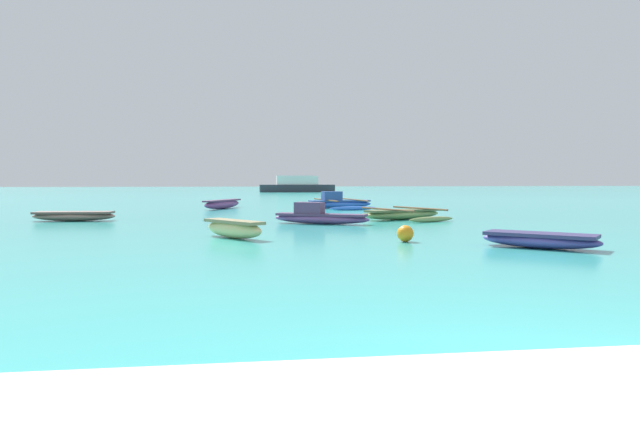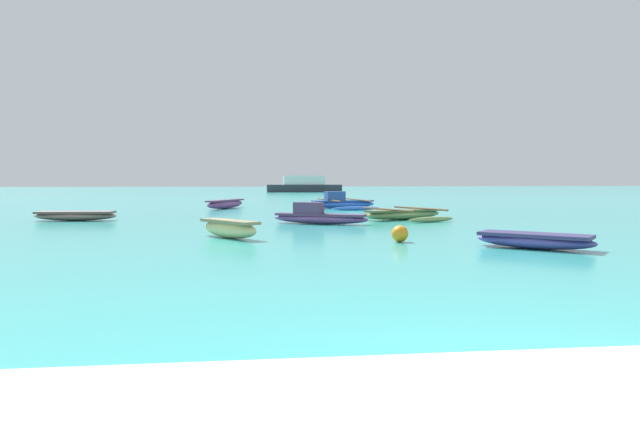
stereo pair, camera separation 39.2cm
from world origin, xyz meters
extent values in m
plane|color=#38ADA8|center=(0.00, 0.00, 0.00)|extent=(240.00, 240.00, 0.00)
ellipsoid|color=#8A9E5B|center=(3.49, 17.94, 0.19)|extent=(3.54, 2.07, 0.39)
cube|color=#58643E|center=(3.49, 17.94, 0.35)|extent=(3.27, 1.93, 0.08)
cylinder|color=brown|center=(4.22, 18.25, 0.41)|extent=(1.33, 2.96, 0.07)
cylinder|color=brown|center=(2.76, 17.62, 0.41)|extent=(1.33, 2.96, 0.07)
ellipsoid|color=#8A9E5B|center=(2.86, 19.41, 0.10)|extent=(2.02, 1.02, 0.20)
ellipsoid|color=#8A9E5B|center=(4.12, 16.47, 0.10)|extent=(2.02, 1.02, 0.20)
ellipsoid|color=#814E90|center=(0.03, 16.18, 0.18)|extent=(3.38, 2.18, 0.36)
cube|color=#54385B|center=(0.03, 16.18, 0.32)|extent=(3.12, 2.03, 0.08)
cube|color=#54385B|center=(-0.36, 16.38, 0.55)|extent=(1.11, 0.92, 0.39)
ellipsoid|color=#996F62|center=(-8.92, 18.80, 0.18)|extent=(3.09, 1.07, 0.35)
cube|color=brown|center=(-8.92, 18.80, 0.31)|extent=(2.85, 1.02, 0.08)
ellipsoid|color=#924687|center=(-3.72, 27.01, 0.24)|extent=(2.08, 3.48, 0.47)
cube|color=#5D3357|center=(-3.72, 27.01, 0.43)|extent=(1.93, 3.21, 0.08)
ellipsoid|color=#3B70EA|center=(2.52, 26.76, 0.22)|extent=(3.65, 1.34, 0.43)
cube|color=#2D4A8D|center=(2.52, 26.76, 0.39)|extent=(3.37, 1.27, 0.08)
cube|color=#2D4A8D|center=(2.07, 26.69, 0.67)|extent=(1.09, 0.84, 0.48)
cylinder|color=brown|center=(3.31, 26.88, 0.45)|extent=(0.71, 4.28, 0.07)
cylinder|color=brown|center=(1.72, 26.64, 0.45)|extent=(0.71, 4.28, 0.07)
ellipsoid|color=#3B70EA|center=(2.20, 28.90, 0.10)|extent=(2.50, 0.57, 0.20)
ellipsoid|color=#3B70EA|center=(2.84, 24.63, 0.10)|extent=(2.50, 0.57, 0.20)
ellipsoid|color=#E7CF85|center=(-2.93, 11.73, 0.24)|extent=(1.77, 2.16, 0.48)
cube|color=#8B7E56|center=(-2.93, 11.73, 0.44)|extent=(1.65, 2.00, 0.08)
ellipsoid|color=#504597|center=(3.96, 8.58, 0.17)|extent=(2.48, 2.35, 0.35)
cube|color=#393260|center=(3.96, 8.58, 0.31)|extent=(2.30, 2.18, 0.08)
sphere|color=orange|center=(1.31, 10.23, 0.21)|extent=(0.41, 0.41, 0.41)
cube|color=#2D333D|center=(3.99, 65.68, 0.45)|extent=(9.05, 1.99, 0.91)
cube|color=white|center=(3.99, 65.68, 1.45)|extent=(4.98, 1.69, 1.09)
camera|label=1|loc=(-2.72, -3.43, 1.55)|focal=32.00mm
camera|label=2|loc=(-2.33, -3.48, 1.55)|focal=32.00mm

